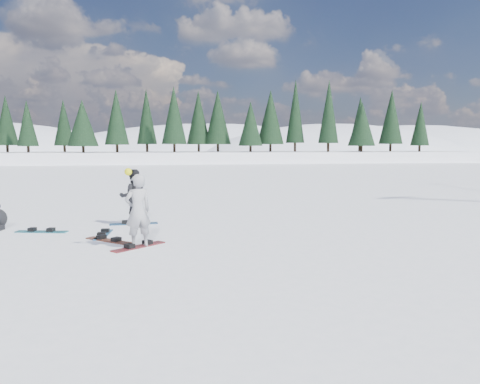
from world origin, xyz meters
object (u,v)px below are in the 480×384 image
snowboard_loose_b (109,241)px  snowboard_loose_a (104,235)px  snowboarder_man (133,197)px  snowboard_loose_c (42,232)px  snowboarder_woman (138,210)px

snowboard_loose_b → snowboard_loose_a: same height
snowboard_loose_b → snowboarder_man: bearing=121.1°
snowboard_loose_a → snowboard_loose_c: (-1.83, 0.73, 0.00)m
snowboard_loose_a → snowboard_loose_c: 1.97m
snowboard_loose_a → snowboard_loose_c: size_ratio=1.00×
snowboard_loose_b → snowboard_loose_c: bearing=-176.0°
snowboarder_woman → snowboarder_man: 3.48m
snowboard_loose_b → snowboard_loose_c: 2.61m
snowboarder_man → snowboard_loose_a: snowboarder_man is taller
snowboarder_man → snowboard_loose_a: 2.05m
snowboarder_woman → snowboard_loose_b: 1.50m
snowboarder_man → snowboard_loose_b: 2.76m
snowboarder_man → snowboard_loose_c: bearing=10.5°
snowboarder_woman → snowboard_loose_c: (-2.89, 2.48, -0.90)m
snowboard_loose_b → snowboarder_woman: bearing=-5.4°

